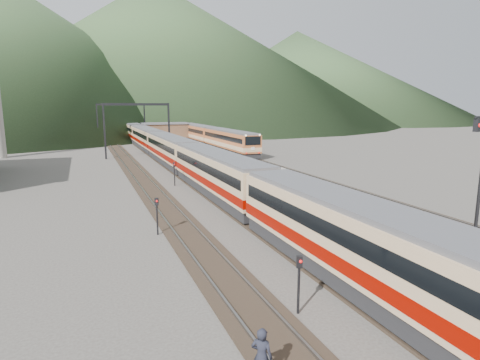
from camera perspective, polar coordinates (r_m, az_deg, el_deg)
name	(u,v)px	position (r m, az deg, el deg)	size (l,w,h in m)	color
track_main	(181,171)	(47.50, -8.40, 1.26)	(2.60, 200.00, 0.23)	black
track_far	(137,174)	(46.65, -14.39, 0.87)	(2.60, 200.00, 0.23)	black
track_second	(269,166)	(51.28, 4.21, 2.03)	(2.60, 200.00, 0.23)	black
platform	(232,167)	(47.11, -1.21, 1.83)	(8.00, 100.00, 1.00)	gray
gantry_near	(137,120)	(61.21, -14.41, 8.31)	(9.55, 0.25, 8.00)	black
gantry_far	(121,116)	(86.06, -16.54, 8.78)	(9.55, 0.25, 8.00)	black
station_shed	(165,130)	(85.38, -10.62, 6.99)	(9.40, 4.40, 3.10)	brown
hill_b	(154,51)	(241.00, -12.17, 17.49)	(220.00, 220.00, 75.00)	#324D29
hill_c	(296,75)	(247.67, 7.99, 14.52)	(160.00, 160.00, 50.00)	#324D29
main_train	(170,150)	(52.79, -9.88, 4.20)	(2.81, 96.49, 3.43)	tan
second_train	(211,137)	(73.89, -4.08, 6.13)	(2.82, 38.36, 3.44)	#AF5D30
short_signal_a	(299,277)	(15.35, 8.38, -13.47)	(0.27, 0.23, 2.27)	black
short_signal_b	(174,171)	(39.09, -9.31, 1.30)	(0.25, 0.21, 2.27)	black
short_signal_c	(157,211)	(24.49, -11.74, -4.36)	(0.26, 0.22, 2.27)	black
worker	(262,357)	(12.11, 3.11, -23.80)	(0.62, 0.41, 1.71)	black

